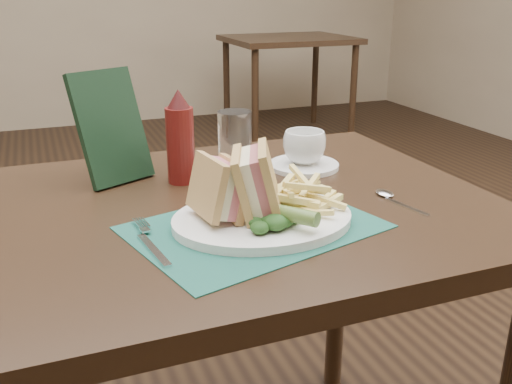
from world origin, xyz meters
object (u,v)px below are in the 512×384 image
Objects in this scene: check_presenter at (111,127)px; drinking_glass at (235,143)px; sandwich_half_a at (207,190)px; coffee_cup at (304,147)px; sandwich_half_b at (244,181)px; saucer at (304,165)px; placemat at (254,227)px; plate at (263,219)px; ketchup_bottle at (180,137)px; table_bg_right at (288,87)px; table_main at (246,369)px.

drinking_glass is at bearing -36.02° from check_presenter.
sandwich_half_a reaches higher than coffee_cup.
sandwich_half_b reaches higher than saucer.
sandwich_half_a is 0.87× the size of sandwich_half_b.
sandwich_half_b is 0.90× the size of drinking_glass.
check_presenter reaches higher than saucer.
placemat is 0.02m from plate.
ketchup_bottle is (-0.27, 0.00, 0.09)m from saucer.
plate is 0.11m from sandwich_half_a.
check_presenter reaches higher than drinking_glass.
coffee_cup reaches higher than saucer.
drinking_glass reaches higher than coffee_cup.
sandwich_half_a is 0.45× the size of check_presenter.
sandwich_half_a is at bearing -139.87° from saucer.
coffee_cup is 0.40m from check_presenter.
coffee_cup is (0.21, 0.26, 0.04)m from placemat.
sandwich_half_b is 0.27m from drinking_glass.
saucer reaches higher than table_bg_right.
sandwich_half_b is 0.25m from ketchup_bottle.
drinking_glass is (0.04, 0.16, 0.44)m from table_main.
check_presenter is (-0.39, 0.07, 0.06)m from coffee_cup.
coffee_cup is at bearing 36.39° from table_main.
placemat is 2.06× the size of ketchup_bottle.
drinking_glass is at bearing 76.99° from placemat.
table_bg_right is 6.92× the size of drinking_glass.
table_bg_right is 3.35m from ketchup_bottle.
check_presenter is (-0.18, 0.33, 0.11)m from placemat.
table_bg_right is 3.55m from placemat.
coffee_cup reaches higher than plate.
plate reaches higher than table_main.
table_bg_right is 3.54m from sandwich_half_b.
check_presenter reaches higher than plate.
drinking_glass reaches higher than placemat.
sandwich_half_a reaches higher than table_main.
table_main is 9.95× the size of coffee_cup.
sandwich_half_a reaches higher than plate.
saucer is 0.67× the size of check_presenter.
table_bg_right is 3.27m from drinking_glass.
ketchup_bottle is at bearing 120.18° from table_main.
plate is at bearing -127.79° from coffee_cup.
sandwich_half_b is at bearing -106.06° from drinking_glass.
sandwich_half_a is 0.38m from saucer.
table_bg_right is 3.00× the size of plate.
saucer is at bearing -0.89° from ketchup_bottle.
saucer is at bearing 0.00° from coffee_cup.
sandwich_half_b is (-0.01, 0.02, 0.07)m from placemat.
sandwich_half_b is 0.33m from coffee_cup.
table_bg_right is 7.70× the size of sandwich_half_b.
check_presenter is at bearing 153.53° from ketchup_bottle.
placemat is at bearing -87.44° from check_presenter.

